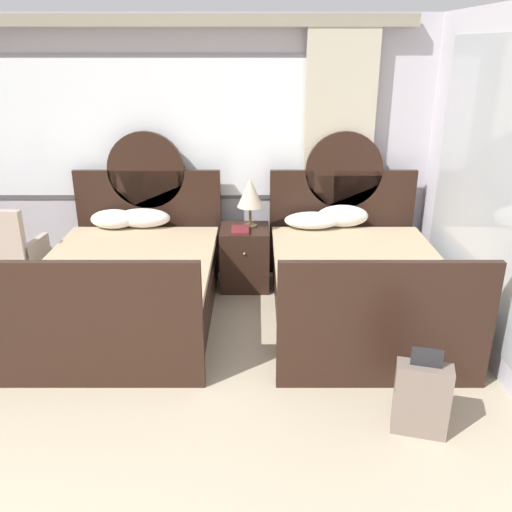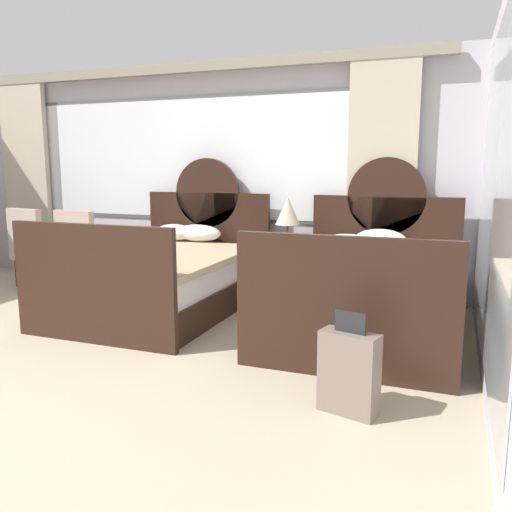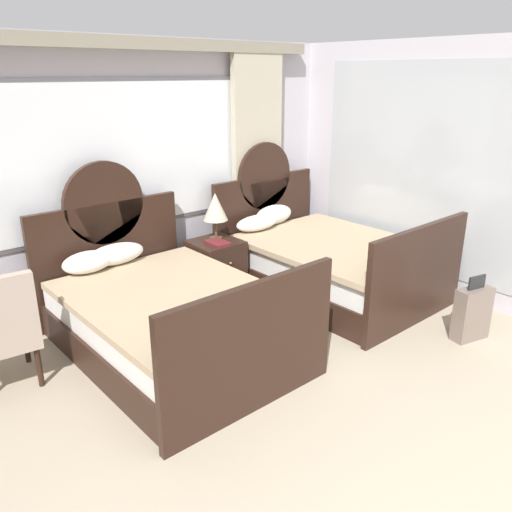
{
  "view_description": "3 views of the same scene",
  "coord_description": "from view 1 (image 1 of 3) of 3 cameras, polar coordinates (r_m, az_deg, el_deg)",
  "views": [
    {
      "loc": [
        1.55,
        -1.6,
        2.4
      ],
      "look_at": [
        1.55,
        2.51,
        0.79
      ],
      "focal_mm": 37.92,
      "sensor_mm": 36.0,
      "label": 1
    },
    {
      "loc": [
        3.15,
        -1.66,
        1.48
      ],
      "look_at": [
        1.59,
        2.48,
        0.72
      ],
      "focal_mm": 36.89,
      "sensor_mm": 36.0,
      "label": 2
    },
    {
      "loc": [
        -1.72,
        -0.61,
        2.36
      ],
      "look_at": [
        1.02,
        2.53,
        0.87
      ],
      "focal_mm": 36.25,
      "sensor_mm": 36.0,
      "label": 3
    }
  ],
  "objects": [
    {
      "name": "wall_back_window",
      "position": [
        6.09,
        -15.02,
        11.43
      ],
      "size": [
        6.8,
        0.22,
        2.7
      ],
      "color": "silver",
      "rests_on": "ground_plane"
    },
    {
      "name": "table_lamp_on_nightstand",
      "position": [
        5.51,
        -0.64,
        6.63
      ],
      "size": [
        0.27,
        0.27,
        0.51
      ],
      "color": "brown",
      "rests_on": "nightstand_between_beds"
    },
    {
      "name": "bed_near_mirror",
      "position": [
        5.11,
        10.43,
        -2.67
      ],
      "size": [
        1.56,
        2.27,
        1.57
      ],
      "color": "black",
      "rests_on": "ground_plane"
    },
    {
      "name": "nightstand_between_beds",
      "position": [
        5.67,
        -1.2,
        -0.13
      ],
      "size": [
        0.5,
        0.53,
        0.64
      ],
      "color": "black",
      "rests_on": "ground_plane"
    },
    {
      "name": "bed_near_window",
      "position": [
        5.16,
        -13.12,
        -2.65
      ],
      "size": [
        1.56,
        2.27,
        1.57
      ],
      "color": "black",
      "rests_on": "ground_plane"
    },
    {
      "name": "armchair_by_window_left",
      "position": [
        5.82,
        -24.74,
        0.5
      ],
      "size": [
        0.6,
        0.6,
        0.98
      ],
      "color": "#B29E8E",
      "rests_on": "ground_plane"
    },
    {
      "name": "suitcase_on_floor",
      "position": [
        3.78,
        17.03,
        -14.19
      ],
      "size": [
        0.38,
        0.24,
        0.63
      ],
      "color": "#75665B",
      "rests_on": "ground_plane"
    },
    {
      "name": "book_on_nightstand",
      "position": [
        5.46,
        -1.71,
        2.76
      ],
      "size": [
        0.18,
        0.26,
        0.03
      ],
      "color": "maroon",
      "rests_on": "nightstand_between_beds"
    }
  ]
}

